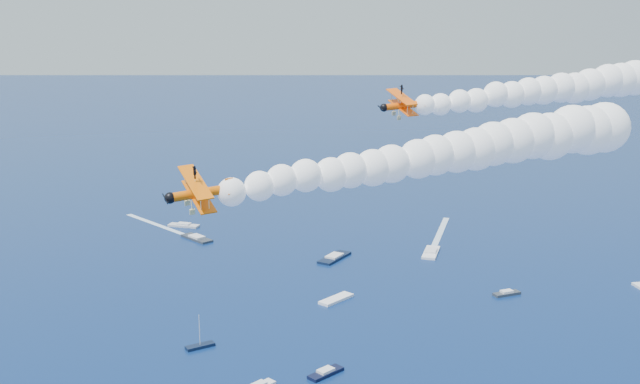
{
  "coord_description": "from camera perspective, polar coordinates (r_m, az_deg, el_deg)",
  "views": [
    {
      "loc": [
        7.15,
        -63.09,
        69.36
      ],
      "look_at": [
        6.55,
        23.16,
        49.73
      ],
      "focal_mm": 42.04,
      "sensor_mm": 36.0,
      "label": 1
    }
  ],
  "objects": [
    {
      "name": "biplane_lead",
      "position": [
        103.19,
        6.46,
        6.57
      ],
      "size": [
        8.82,
        10.07,
        6.49
      ],
      "primitive_type": null,
      "rotation": [
        -0.19,
        0.07,
        3.42
      ],
      "color": "#FF5605"
    },
    {
      "name": "biplane_trail",
      "position": [
        73.31,
        -9.05,
        -0.08
      ],
      "size": [
        9.54,
        10.7,
        6.84
      ],
      "primitive_type": null,
      "rotation": [
        -0.24,
        0.07,
        3.55
      ],
      "color": "#F16405"
    },
    {
      "name": "smoke_trail_lead",
      "position": [
        115.54,
        18.82,
        7.62
      ],
      "size": [
        54.38,
        32.56,
        10.08
      ],
      "primitive_type": null,
      "rotation": [
        0.0,
        0.0,
        3.42
      ],
      "color": "white"
    },
    {
      "name": "smoke_trail_trail",
      "position": [
        83.09,
        8.86,
        2.84
      ],
      "size": [
        54.84,
        42.11,
        10.08
      ],
      "primitive_type": null,
      "rotation": [
        0.0,
        0.0,
        3.55
      ],
      "color": "white"
    },
    {
      "name": "spectator_boats",
      "position": [
        187.7,
        -0.23,
        -8.75
      ],
      "size": [
        233.68,
        173.48,
        0.7
      ],
      "color": "#2C313A",
      "rests_on": "ground"
    },
    {
      "name": "boat_wakes",
      "position": [
        258.47,
        -1.88,
        -2.75
      ],
      "size": [
        118.32,
        41.89,
        0.04
      ],
      "color": "white",
      "rests_on": "ground"
    }
  ]
}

